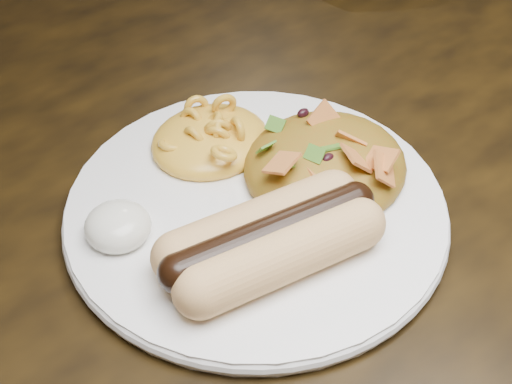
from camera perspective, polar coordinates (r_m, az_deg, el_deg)
table at (r=0.67m, az=-6.84°, el=1.06°), size 1.60×0.90×0.75m
plate at (r=0.50m, az=-0.00°, el=-1.37°), size 0.26×0.26×0.01m
hotdog at (r=0.45m, az=1.06°, el=-3.44°), size 0.12×0.08×0.03m
mac_and_cheese at (r=0.52m, az=-3.40°, el=4.72°), size 0.09×0.08×0.03m
sour_cream at (r=0.47m, az=-10.08°, el=-2.11°), size 0.05×0.05×0.02m
taco_salad at (r=0.50m, az=5.13°, el=2.87°), size 0.11×0.10×0.05m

